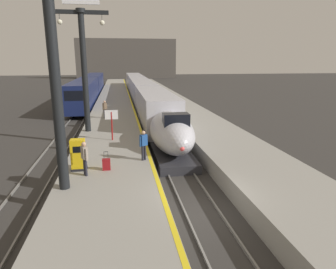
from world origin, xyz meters
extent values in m
plane|color=#33302D|center=(0.00, 0.00, 0.00)|extent=(260.00, 260.00, 0.00)
cube|color=gray|center=(-4.05, 24.75, 0.53)|extent=(4.80, 110.00, 1.05)
cube|color=gray|center=(4.05, 24.75, 0.53)|extent=(4.80, 110.00, 1.05)
cube|color=yellow|center=(-1.77, 24.75, 1.05)|extent=(0.20, 107.80, 0.01)
cube|color=slate|center=(-0.75, 27.50, 0.06)|extent=(0.08, 110.00, 0.12)
cube|color=slate|center=(0.75, 27.50, 0.06)|extent=(0.08, 110.00, 0.12)
cube|color=slate|center=(-8.85, 27.50, 0.06)|extent=(0.08, 110.00, 0.12)
cube|color=slate|center=(-7.35, 27.50, 0.06)|extent=(0.08, 110.00, 0.12)
ellipsoid|color=silver|center=(0.00, 8.01, 1.83)|extent=(2.78, 7.36, 2.56)
cube|color=#28282D|center=(0.00, 7.64, 0.28)|extent=(2.46, 6.25, 0.55)
cube|color=black|center=(0.00, 6.35, 2.90)|extent=(1.59, 1.00, 0.90)
sphere|color=#F24C4C|center=(0.00, 4.41, 1.68)|extent=(0.28, 0.28, 0.28)
cube|color=silver|center=(0.00, 17.22, 2.08)|extent=(2.90, 14.00, 3.05)
cube|color=black|center=(-1.42, 17.22, 2.62)|extent=(0.04, 11.90, 0.80)
cube|color=black|center=(1.42, 17.22, 2.62)|extent=(0.04, 11.90, 0.80)
cube|color=silver|center=(0.00, 17.22, 0.80)|extent=(2.92, 13.30, 0.24)
cube|color=black|center=(0.00, 12.74, 0.28)|extent=(2.03, 2.20, 0.56)
cube|color=black|center=(0.00, 21.70, 0.28)|extent=(2.03, 2.20, 0.56)
cube|color=silver|center=(0.00, 33.82, 2.08)|extent=(2.90, 18.00, 3.05)
cube|color=black|center=(-1.42, 33.82, 2.62)|extent=(0.04, 15.84, 0.80)
cube|color=black|center=(1.42, 33.82, 2.62)|extent=(0.04, 15.84, 0.80)
cube|color=black|center=(0.00, 27.70, 0.28)|extent=(2.03, 2.20, 0.56)
cube|color=black|center=(0.00, 39.94, 0.28)|extent=(2.03, 2.20, 0.56)
cube|color=silver|center=(0.00, 52.42, 2.08)|extent=(2.90, 18.00, 3.05)
cube|color=black|center=(-1.42, 52.42, 2.62)|extent=(0.04, 15.84, 0.80)
cube|color=black|center=(1.42, 52.42, 2.62)|extent=(0.04, 15.84, 0.80)
cube|color=black|center=(0.00, 46.30, 0.28)|extent=(2.03, 2.20, 0.56)
cube|color=black|center=(0.00, 58.54, 0.28)|extent=(2.03, 2.20, 0.56)
cube|color=#141E4C|center=(-8.10, 31.29, 2.15)|extent=(2.85, 18.00, 3.30)
cube|color=black|center=(-8.10, 22.33, 2.75)|extent=(2.28, 0.08, 1.10)
cube|color=black|center=(-9.49, 31.29, 2.65)|extent=(0.04, 15.30, 0.90)
cube|color=black|center=(-6.71, 31.29, 2.65)|extent=(0.04, 15.30, 0.90)
cube|color=black|center=(-8.10, 25.53, 0.26)|extent=(2.00, 2.00, 0.52)
cube|color=black|center=(-8.10, 37.05, 0.26)|extent=(2.00, 2.00, 0.52)
cube|color=#141E4C|center=(-8.10, 49.89, 2.15)|extent=(2.85, 18.00, 3.30)
cylinder|color=black|center=(-5.90, 1.40, 5.85)|extent=(0.44, 0.44, 9.60)
cylinder|color=black|center=(-5.90, 12.51, 5.59)|extent=(0.44, 0.44, 9.09)
cylinder|color=black|center=(-5.90, 12.51, 9.99)|extent=(0.68, 0.68, 0.30)
cube|color=black|center=(-5.90, 12.51, 9.89)|extent=(4.00, 0.24, 0.28)
cylinder|color=black|center=(-7.40, 12.51, 9.54)|extent=(0.03, 0.03, 0.60)
sphere|color=#EFEACC|center=(-7.40, 12.51, 9.19)|extent=(0.36, 0.36, 0.36)
cylinder|color=black|center=(-4.40, 12.51, 9.54)|extent=(0.03, 0.03, 0.60)
sphere|color=#EFEACC|center=(-4.40, 12.51, 9.19)|extent=(0.36, 0.36, 0.36)
cylinder|color=#23232D|center=(-5.10, 2.73, 1.48)|extent=(0.13, 0.13, 0.85)
cylinder|color=#23232D|center=(-5.18, 2.88, 1.48)|extent=(0.13, 0.13, 0.85)
cube|color=gray|center=(-5.14, 2.80, 2.21)|extent=(0.37, 0.44, 0.62)
cylinder|color=gray|center=(-5.03, 2.59, 2.16)|extent=(0.09, 0.09, 0.58)
cylinder|color=gray|center=(-5.25, 3.02, 2.16)|extent=(0.09, 0.09, 0.58)
sphere|color=tan|center=(-5.14, 2.80, 2.63)|extent=(0.22, 0.22, 0.22)
cylinder|color=#23232D|center=(-2.07, 4.71, 1.48)|extent=(0.13, 0.13, 0.85)
cylinder|color=#23232D|center=(-2.21, 4.61, 1.48)|extent=(0.13, 0.13, 0.85)
cube|color=#1E478C|center=(-2.14, 4.66, 2.21)|extent=(0.44, 0.40, 0.62)
cylinder|color=#1E478C|center=(-1.95, 4.80, 2.16)|extent=(0.09, 0.09, 0.58)
cylinder|color=#1E478C|center=(-2.34, 4.52, 2.16)|extent=(0.09, 0.09, 0.58)
sphere|color=tan|center=(-2.14, 4.66, 2.63)|extent=(0.22, 0.22, 0.22)
cylinder|color=#23232D|center=(-4.83, 17.80, 1.48)|extent=(0.13, 0.13, 0.85)
cylinder|color=#23232D|center=(-4.71, 17.92, 1.48)|extent=(0.13, 0.13, 0.85)
cube|color=brown|center=(-4.77, 17.86, 2.21)|extent=(0.42, 0.43, 0.62)
cylinder|color=brown|center=(-4.94, 17.68, 2.16)|extent=(0.09, 0.09, 0.58)
cylinder|color=brown|center=(-4.61, 18.04, 2.16)|extent=(0.09, 0.09, 0.58)
sphere|color=tan|center=(-4.77, 17.86, 2.63)|extent=(0.22, 0.22, 0.22)
cube|color=maroon|center=(-4.16, 3.39, 1.35)|extent=(0.40, 0.22, 0.60)
cylinder|color=#262628|center=(-4.26, 3.39, 1.83)|extent=(0.02, 0.02, 0.36)
cylinder|color=#262628|center=(-4.06, 3.39, 1.83)|extent=(0.02, 0.02, 0.36)
cube|color=#262628|center=(-4.16, 3.39, 2.02)|extent=(0.22, 0.03, 0.02)
cube|color=yellow|center=(-5.55, 3.67, 1.85)|extent=(0.70, 0.56, 1.60)
cube|color=black|center=(-5.55, 3.39, 2.20)|extent=(0.40, 0.02, 0.32)
cube|color=black|center=(-5.55, 3.67, 1.11)|extent=(0.76, 0.62, 0.12)
cylinder|color=maroon|center=(-3.96, 9.38, 2.05)|extent=(0.10, 0.10, 2.00)
cube|color=white|center=(-3.96, 9.38, 2.85)|extent=(0.90, 0.06, 0.64)
cube|color=#4C4742|center=(0.00, 102.00, 7.00)|extent=(36.00, 2.00, 14.00)
camera|label=1|loc=(-3.40, -11.41, 6.52)|focal=32.11mm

